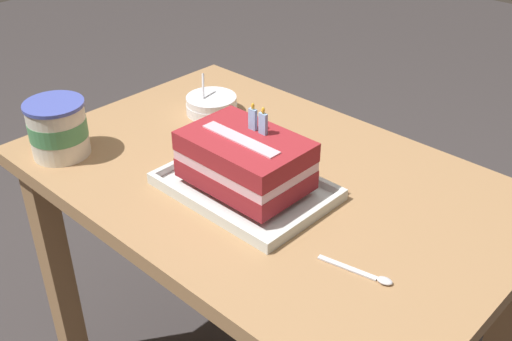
% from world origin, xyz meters
% --- Properties ---
extents(dining_table, '(1.06, 0.69, 0.71)m').
position_xyz_m(dining_table, '(0.00, 0.00, 0.60)').
color(dining_table, '#9E754C').
rests_on(dining_table, ground_plane).
extents(foil_tray, '(0.34, 0.24, 0.02)m').
position_xyz_m(foil_tray, '(0.01, -0.08, 0.72)').
color(foil_tray, silver).
rests_on(foil_tray, dining_table).
extents(birthday_cake, '(0.24, 0.16, 0.16)m').
position_xyz_m(birthday_cake, '(0.01, -0.08, 0.79)').
color(birthday_cake, maroon).
rests_on(birthday_cake, foil_tray).
extents(bowl_stack, '(0.13, 0.13, 0.10)m').
position_xyz_m(bowl_stack, '(-0.30, 0.12, 0.74)').
color(bowl_stack, white).
rests_on(bowl_stack, dining_table).
extents(ice_cream_tub, '(0.13, 0.13, 0.13)m').
position_xyz_m(ice_cream_tub, '(-0.39, -0.25, 0.78)').
color(ice_cream_tub, silver).
rests_on(ice_cream_tub, dining_table).
extents(serving_spoon_near_tray, '(0.14, 0.04, 0.01)m').
position_xyz_m(serving_spoon_near_tray, '(0.34, -0.12, 0.72)').
color(serving_spoon_near_tray, silver).
rests_on(serving_spoon_near_tray, dining_table).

